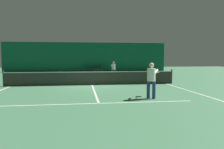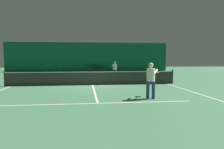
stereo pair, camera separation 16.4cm
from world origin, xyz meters
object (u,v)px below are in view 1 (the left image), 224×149
courtside_chair_0 (86,68)px  courtside_chair_3 (101,68)px  tennis_net (92,78)px  courtside_chair_2 (96,68)px  player_far (113,68)px  tennis_ball (96,86)px  courtside_chair_1 (91,68)px  player_near (151,78)px

courtside_chair_0 → courtside_chair_3: 2.11m
tennis_net → courtside_chair_2: 15.44m
courtside_chair_2 → player_far: bearing=6.6°
courtside_chair_0 → courtside_chair_2: (1.41, 0.00, 0.00)m
player_far → tennis_ball: size_ratio=23.70×
tennis_net → courtside_chair_1: bearing=87.7°
player_near → courtside_chair_2: 21.03m
player_near → courtside_chair_2: player_near is taller
courtside_chair_2 → tennis_net: bearing=-4.9°
player_near → courtside_chair_0: bearing=39.2°
player_near → tennis_ball: player_near is taller
tennis_net → courtside_chair_0: bearing=90.3°
courtside_chair_2 → courtside_chair_3: 0.70m
courtside_chair_2 → tennis_ball: courtside_chair_2 is taller
courtside_chair_3 → courtside_chair_1: bearing=-90.0°
tennis_net → courtside_chair_0: (-0.09, 15.38, -0.03)m
courtside_chair_3 → player_near: bearing=1.4°
courtside_chair_1 → courtside_chair_2: same height
player_near → player_far: size_ratio=1.08×
player_far → courtside_chair_3: bearing=-161.8°
tennis_net → player_near: player_near is taller
courtside_chair_0 → courtside_chair_3: (2.11, 0.00, 0.00)m
player_near → courtside_chair_0: player_near is taller
player_far → courtside_chair_2: bearing=-157.6°
player_far → courtside_chair_0: bearing=-149.3°
tennis_net → courtside_chair_0: 15.38m
player_far → tennis_ball: bearing=-1.3°
player_far → courtside_chair_1: (-1.79, 9.42, -0.43)m
courtside_chair_0 → courtside_chair_2: bearing=90.0°
courtside_chair_2 → courtside_chair_0: bearing=-90.0°
courtside_chair_0 → tennis_ball: (0.33, -16.44, -0.45)m
courtside_chair_2 → tennis_ball: (-1.08, -16.44, -0.45)m
courtside_chair_0 → tennis_ball: courtside_chair_0 is taller
player_far → courtside_chair_3: (-0.38, 9.42, -0.43)m
courtside_chair_0 → courtside_chair_3: same height
courtside_chair_1 → tennis_ball: courtside_chair_1 is taller
tennis_net → player_far: 6.44m
tennis_net → courtside_chair_1: (0.62, 15.38, -0.03)m
courtside_chair_3 → tennis_ball: (-1.79, -16.44, -0.45)m
courtside_chair_0 → courtside_chair_1: bearing=90.0°
player_near → courtside_chair_1: (-1.94, 20.99, -0.50)m
player_far → tennis_net: bearing=-6.2°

